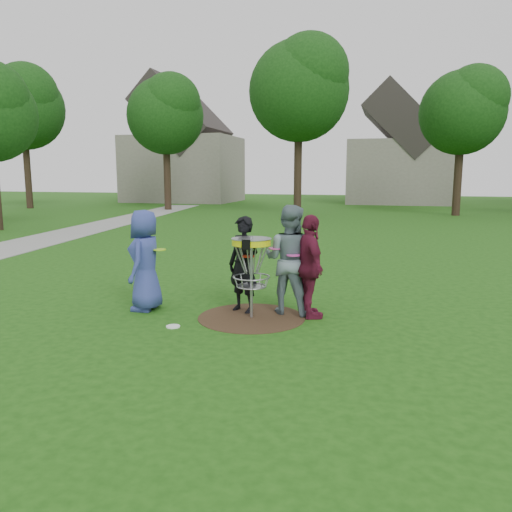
% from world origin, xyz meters
% --- Properties ---
extents(ground, '(100.00, 100.00, 0.00)m').
position_xyz_m(ground, '(0.00, 0.00, 0.00)').
color(ground, '#19470F').
rests_on(ground, ground).
extents(dirt_patch, '(1.80, 1.80, 0.01)m').
position_xyz_m(dirt_patch, '(0.00, 0.00, 0.00)').
color(dirt_patch, '#47331E').
rests_on(dirt_patch, ground).
extents(concrete_path, '(7.75, 39.92, 0.02)m').
position_xyz_m(concrete_path, '(-10.00, 8.00, 0.01)').
color(concrete_path, '#9E9E99').
rests_on(concrete_path, ground).
extents(player_blue, '(0.63, 0.91, 1.77)m').
position_xyz_m(player_blue, '(-1.94, 0.03, 0.89)').
color(player_blue, '#33408E').
rests_on(player_blue, ground).
extents(player_black, '(0.72, 0.61, 1.67)m').
position_xyz_m(player_black, '(-0.23, 0.34, 0.84)').
color(player_black, black).
rests_on(player_black, ground).
extents(player_grey, '(1.02, 0.86, 1.87)m').
position_xyz_m(player_grey, '(0.55, 0.46, 0.94)').
color(player_grey, slate).
rests_on(player_grey, ground).
extents(player_maroon, '(0.84, 1.09, 1.73)m').
position_xyz_m(player_maroon, '(0.93, 0.26, 0.86)').
color(player_maroon, maroon).
rests_on(player_maroon, ground).
extents(disc_on_grass, '(0.22, 0.22, 0.02)m').
position_xyz_m(disc_on_grass, '(-1.06, -0.82, 0.01)').
color(disc_on_grass, white).
rests_on(disc_on_grass, ground).
extents(disc_golf_basket, '(0.66, 0.67, 1.38)m').
position_xyz_m(disc_golf_basket, '(0.00, -0.00, 1.02)').
color(disc_golf_basket, '#9EA0A5').
rests_on(disc_golf_basket, ground).
extents(held_discs, '(2.54, 0.47, 0.14)m').
position_xyz_m(held_discs, '(-0.18, 0.15, 1.08)').
color(held_discs, '#B7F61B').
rests_on(held_discs, ground).
extents(tree_row, '(51.20, 17.42, 9.90)m').
position_xyz_m(tree_row, '(0.44, 20.67, 6.21)').
color(tree_row, '#38281C').
rests_on(tree_row, ground).
extents(house_row, '(44.50, 10.65, 11.62)m').
position_xyz_m(house_row, '(4.78, 33.07, 4.14)').
color(house_row, gray).
rests_on(house_row, ground).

